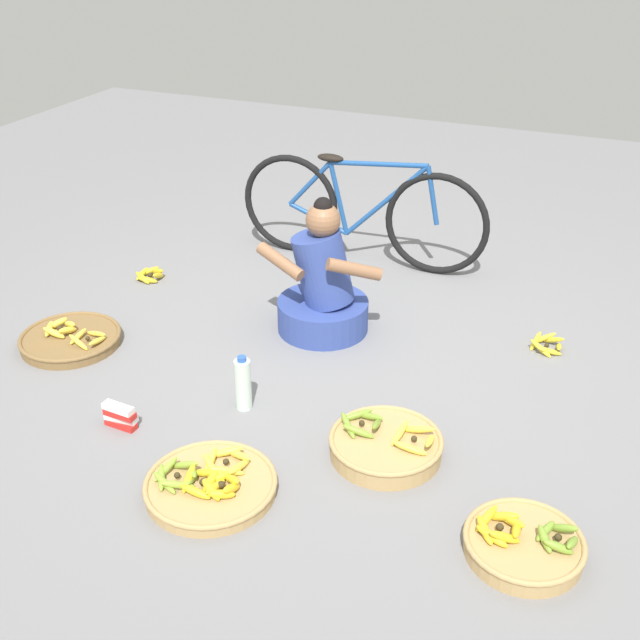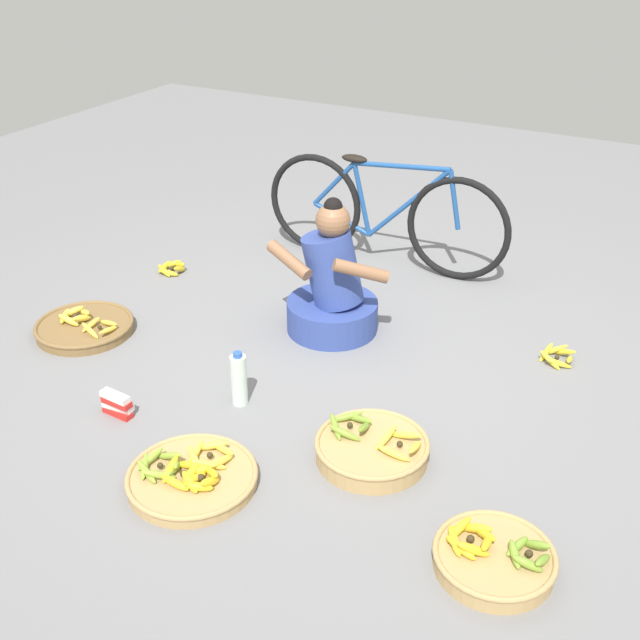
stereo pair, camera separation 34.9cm
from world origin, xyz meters
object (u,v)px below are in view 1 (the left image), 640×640
banana_basket_front_left (523,544)px  packet_carton_stack (120,416)px  vendor_woman_front (323,289)px  loose_bananas_mid_left (150,275)px  water_bottle (243,384)px  banana_basket_back_left (386,445)px  banana_basket_mid_right (70,339)px  bicycle_leaning (361,211)px  banana_basket_near_vendor (210,484)px  loose_bananas_front_center (547,344)px

banana_basket_front_left → packet_carton_stack: size_ratio=2.77×
vendor_woman_front → loose_bananas_mid_left: (-1.29, 0.18, -0.23)m
vendor_woman_front → loose_bananas_mid_left: 1.32m
loose_bananas_mid_left → water_bottle: size_ratio=0.68×
banana_basket_front_left → banana_basket_back_left: size_ratio=0.91×
banana_basket_mid_right → packet_carton_stack: 0.88m
packet_carton_stack → banana_basket_mid_right: bearing=143.0°
banana_basket_back_left → loose_bananas_mid_left: (-1.99, 1.13, -0.03)m
banana_basket_front_left → packet_carton_stack: bearing=177.3°
loose_bananas_mid_left → water_bottle: water_bottle is taller
vendor_woman_front → banana_basket_mid_right: vendor_woman_front is taller
vendor_woman_front → bicycle_leaning: (-0.13, 0.97, 0.10)m
banana_basket_near_vendor → loose_bananas_mid_left: 2.17m
vendor_woman_front → banana_basket_mid_right: bearing=-150.0°
loose_bananas_front_center → water_bottle: size_ratio=0.70×
banana_basket_mid_right → loose_bananas_mid_left: (-0.06, 0.88, -0.01)m
loose_bananas_front_center → banana_basket_mid_right: bearing=-158.3°
banana_basket_near_vendor → water_bottle: size_ratio=1.95×
banana_basket_mid_right → banana_basket_front_left: (2.61, -0.62, 0.01)m
banana_basket_front_left → loose_bananas_mid_left: 3.07m
banana_basket_back_left → water_bottle: (-0.76, 0.08, 0.08)m
banana_basket_mid_right → loose_bananas_mid_left: 0.89m
bicycle_leaning → loose_bananas_mid_left: (-1.16, -0.79, -0.33)m
banana_basket_front_left → banana_basket_back_left: 0.77m
bicycle_leaning → water_bottle: (0.08, -1.84, -0.22)m
water_bottle → vendor_woman_front: bearing=86.4°
loose_bananas_mid_left → loose_bananas_front_center: same height
banana_basket_near_vendor → loose_bananas_front_center: 2.08m
packet_carton_stack → loose_bananas_mid_left: bearing=118.6°
banana_basket_back_left → vendor_woman_front: bearing=126.3°
vendor_woman_front → banana_basket_front_left: vendor_woman_front is taller
loose_bananas_mid_left → loose_bananas_front_center: 2.52m
vendor_woman_front → water_bottle: bearing=-93.6°
banana_basket_mid_right → loose_bananas_front_center: bearing=21.7°
banana_basket_front_left → loose_bananas_mid_left: bearing=150.6°
vendor_woman_front → banana_basket_front_left: size_ratio=1.71×
bicycle_leaning → banana_basket_back_left: size_ratio=3.31×
loose_bananas_mid_left → water_bottle: 1.63m
loose_bananas_mid_left → vendor_woman_front: bearing=-7.8°
banana_basket_near_vendor → packet_carton_stack: size_ratio=3.37×
banana_basket_back_left → loose_bananas_mid_left: 2.29m
banana_basket_front_left → banana_basket_near_vendor: bearing=-173.2°
loose_bananas_mid_left → loose_bananas_front_center: size_ratio=0.98×
banana_basket_front_left → loose_bananas_front_center: bearing=95.5°
packet_carton_stack → loose_bananas_front_center: bearing=40.8°
banana_basket_mid_right → packet_carton_stack: (0.71, -0.53, 0.02)m
packet_carton_stack → bicycle_leaning: bearing=80.0°
vendor_woman_front → banana_basket_mid_right: 1.43m
bicycle_leaning → water_bottle: size_ratio=5.87×
loose_bananas_mid_left → packet_carton_stack: size_ratio=1.18×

